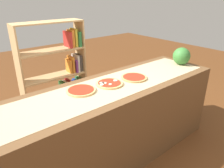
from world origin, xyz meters
The scene contains 8 objects.
ground_plane centered at (0.00, 0.00, 0.00)m, with size 12.00×12.00×0.00m, color brown.
counter centered at (0.00, 0.00, 0.46)m, with size 2.63×0.75×0.91m, color brown.
parchment_paper centered at (0.00, 0.00, 0.91)m, with size 2.48×0.56×0.00m, color tan.
pizza_plain_0 centered at (-0.32, 0.09, 0.92)m, with size 0.29×0.29×0.02m.
pizza_mozzarella_1 centered at (0.00, 0.04, 0.93)m, with size 0.28×0.28×0.03m.
pizza_plain_2 centered at (0.32, 0.00, 0.92)m, with size 0.29×0.29×0.02m.
watermelon centered at (1.16, -0.03, 1.03)m, with size 0.23×0.23×0.23m, color #387A33.
bookshelf centered at (-0.02, 1.07, 0.70)m, with size 0.90×0.29×1.47m.
Camera 1 is at (-1.29, -1.55, 1.80)m, focal length 34.24 mm.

